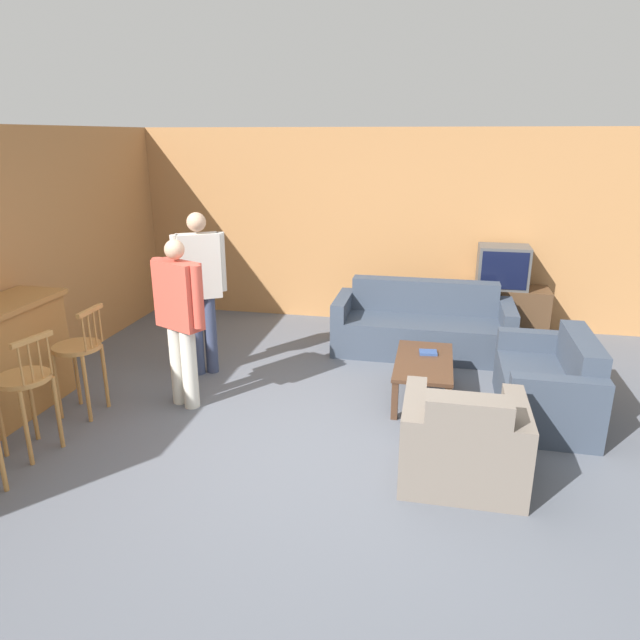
{
  "coord_description": "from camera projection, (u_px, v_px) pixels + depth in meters",
  "views": [
    {
      "loc": [
        0.85,
        -4.11,
        2.51
      ],
      "look_at": [
        -0.19,
        0.87,
        0.85
      ],
      "focal_mm": 32.0,
      "sensor_mm": 36.0,
      "label": 1
    }
  ],
  "objects": [
    {
      "name": "person_by_window",
      "position": [
        200.0,
        285.0,
        6.0
      ],
      "size": [
        0.48,
        0.37,
        1.76
      ],
      "color": "#384260",
      "rests_on": "ground_plane"
    },
    {
      "name": "loveseat_right",
      "position": [
        549.0,
        386.0,
        5.26
      ],
      "size": [
        0.78,
        1.34,
        0.79
      ],
      "color": "#384251",
      "rests_on": "ground_plane"
    },
    {
      "name": "bar_chair_far",
      "position": [
        79.0,
        355.0,
        5.22
      ],
      "size": [
        0.43,
        0.43,
        1.04
      ],
      "color": "#B77F42",
      "rests_on": "ground_plane"
    },
    {
      "name": "wall_left",
      "position": [
        51.0,
        251.0,
        6.22
      ],
      "size": [
        0.08,
        8.62,
        2.6
      ],
      "color": "#B27A47",
      "rests_on": "ground_plane"
    },
    {
      "name": "coffee_table",
      "position": [
        424.0,
        366.0,
        5.59
      ],
      "size": [
        0.55,
        1.07,
        0.41
      ],
      "color": "#472D1E",
      "rests_on": "ground_plane"
    },
    {
      "name": "person_by_counter",
      "position": [
        180.0,
        316.0,
        5.28
      ],
      "size": [
        0.57,
        0.38,
        1.62
      ],
      "color": "silver",
      "rests_on": "ground_plane"
    },
    {
      "name": "ground_plane",
      "position": [
        321.0,
        449.0,
        4.76
      ],
      "size": [
        24.0,
        24.0,
        0.0
      ],
      "primitive_type": "plane",
      "color": "#565B66"
    },
    {
      "name": "wall_back",
      "position": [
        375.0,
        228.0,
        7.73
      ],
      "size": [
        9.4,
        0.08,
        2.6
      ],
      "color": "#B27A47",
      "rests_on": "ground_plane"
    },
    {
      "name": "tv",
      "position": [
        503.0,
        267.0,
        7.18
      ],
      "size": [
        0.62,
        0.45,
        0.54
      ],
      "color": "#4C4C4C",
      "rests_on": "tv_unit"
    },
    {
      "name": "book_on_table",
      "position": [
        428.0,
        352.0,
        5.73
      ],
      "size": [
        0.19,
        0.16,
        0.02
      ],
      "color": "navy",
      "rests_on": "coffee_table"
    },
    {
      "name": "bar_chair_mid",
      "position": [
        26.0,
        387.0,
        4.55
      ],
      "size": [
        0.52,
        0.52,
        1.04
      ],
      "color": "#B77F42",
      "rests_on": "ground_plane"
    },
    {
      "name": "armchair_near",
      "position": [
        463.0,
        444.0,
        4.26
      ],
      "size": [
        0.9,
        0.8,
        0.8
      ],
      "color": "#70665B",
      "rests_on": "ground_plane"
    },
    {
      "name": "couch_far",
      "position": [
        422.0,
        327.0,
        6.84
      ],
      "size": [
        2.08,
        0.84,
        0.82
      ],
      "color": "#384251",
      "rests_on": "ground_plane"
    },
    {
      "name": "tv_unit",
      "position": [
        498.0,
        312.0,
        7.37
      ],
      "size": [
        1.21,
        0.49,
        0.65
      ],
      "color": "#513823",
      "rests_on": "ground_plane"
    }
  ]
}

